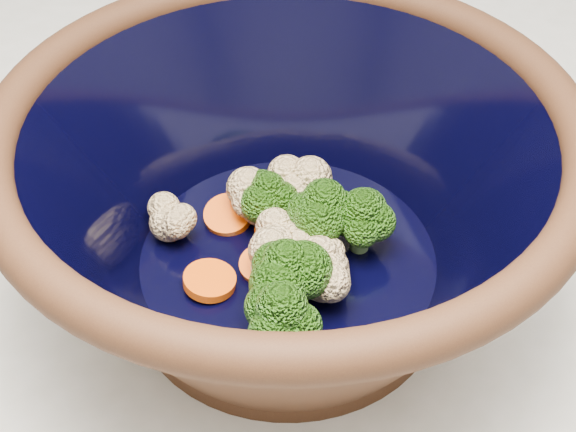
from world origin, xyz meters
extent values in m
cylinder|color=black|center=(-0.10, 0.10, 0.91)|extent=(0.20, 0.20, 0.01)
torus|color=black|center=(-0.10, 0.10, 1.04)|extent=(0.34, 0.34, 0.02)
cylinder|color=black|center=(-0.10, 0.10, 0.93)|extent=(0.19, 0.19, 0.00)
cylinder|color=#608442|center=(-0.06, 0.12, 0.94)|extent=(0.01, 0.01, 0.02)
ellipsoid|color=#346413|center=(-0.06, 0.12, 0.97)|extent=(0.04, 0.04, 0.03)
cylinder|color=#608442|center=(-0.08, 0.12, 0.94)|extent=(0.01, 0.01, 0.02)
ellipsoid|color=#346413|center=(-0.08, 0.12, 0.97)|extent=(0.04, 0.04, 0.04)
cylinder|color=#608442|center=(-0.10, 0.06, 0.94)|extent=(0.01, 0.01, 0.02)
ellipsoid|color=#346413|center=(-0.10, 0.06, 0.97)|extent=(0.04, 0.04, 0.04)
cylinder|color=#608442|center=(-0.12, 0.13, 0.94)|extent=(0.01, 0.01, 0.02)
ellipsoid|color=#346413|center=(-0.12, 0.13, 0.96)|extent=(0.04, 0.04, 0.03)
cylinder|color=#608442|center=(-0.10, 0.03, 0.94)|extent=(0.01, 0.01, 0.02)
ellipsoid|color=#346413|center=(-0.10, 0.03, 0.97)|extent=(0.05, 0.05, 0.04)
sphere|color=#F9E2AC|center=(-0.18, 0.12, 0.95)|extent=(0.03, 0.03, 0.03)
sphere|color=#F9E2AC|center=(-0.12, 0.14, 0.95)|extent=(0.03, 0.03, 0.03)
sphere|color=#F9E2AC|center=(-0.10, 0.07, 0.95)|extent=(0.03, 0.03, 0.03)
sphere|color=#F9E2AC|center=(-0.10, 0.10, 0.95)|extent=(0.03, 0.03, 0.03)
sphere|color=#F9E2AC|center=(-0.08, 0.07, 0.95)|extent=(0.03, 0.03, 0.03)
sphere|color=#F9E2AC|center=(-0.10, 0.15, 0.95)|extent=(0.03, 0.03, 0.03)
sphere|color=#F9E2AC|center=(-0.10, 0.10, 0.95)|extent=(0.03, 0.03, 0.03)
sphere|color=#F9E2AC|center=(-0.10, 0.08, 0.95)|extent=(0.03, 0.03, 0.03)
sphere|color=#F9E2AC|center=(-0.11, 0.10, 0.95)|extent=(0.03, 0.03, 0.03)
sphere|color=#F9E2AC|center=(-0.08, 0.08, 0.95)|extent=(0.03, 0.03, 0.03)
cylinder|color=#F8590A|center=(-0.11, 0.12, 0.94)|extent=(0.03, 0.03, 0.01)
cylinder|color=#F8590A|center=(-0.14, 0.13, 0.94)|extent=(0.03, 0.03, 0.01)
cylinder|color=#F8590A|center=(-0.15, 0.07, 0.94)|extent=(0.03, 0.03, 0.01)
cylinder|color=#F8590A|center=(-0.09, 0.13, 0.94)|extent=(0.03, 0.03, 0.01)
cylinder|color=#F8590A|center=(-0.12, 0.09, 0.94)|extent=(0.03, 0.03, 0.01)
camera|label=1|loc=(-0.07, -0.25, 1.31)|focal=50.00mm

